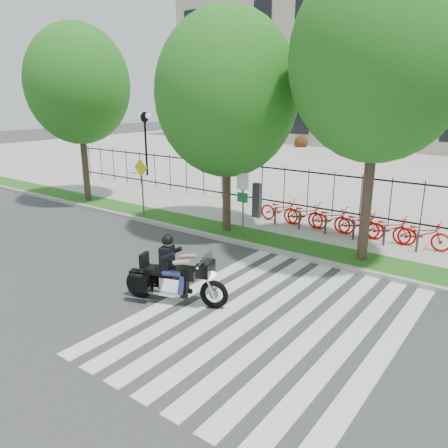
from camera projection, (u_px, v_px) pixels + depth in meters
The scene contains 15 objects.
ground at pixel (136, 273), 13.35m from camera, with size 120.00×120.00×0.00m, color #373739.
curb at pixel (217, 237), 16.49m from camera, with size 60.00×0.20×0.15m, color #A09D97.
grass_verge at pixel (230, 232), 17.14m from camera, with size 60.00×1.50×0.15m, color #154A12.
sidewalk at pixel (264, 218), 19.07m from camera, with size 60.00×3.50×0.15m, color #ACA9A1.
plaza at pixel (387, 168), 32.59m from camera, with size 80.00×34.00×0.10m, color #ACA9A1.
crosswalk_stripes at pixel (272, 319), 10.58m from camera, with size 5.70×8.00×0.01m, color silver, non-canonical shape.
iron_fence at pixel (284, 188), 20.11m from camera, with size 30.00×0.06×2.00m, color black, non-canonical shape.
lamp_post_left at pixel (145, 128), 28.56m from camera, with size 1.06×0.70×4.25m.
street_tree_0 at pixel (78, 85), 20.67m from camera, with size 4.88×4.88×8.41m.
street_tree_1 at pixel (227, 94), 15.78m from camera, with size 5.23×5.23×8.15m.
street_tree_2 at pixel (380, 58), 12.40m from camera, with size 5.21×5.21×9.10m.
bike_share_station at pixel (343, 221), 16.60m from camera, with size 7.84×0.88×1.50m.
sign_pole_regulatory at pixel (243, 195), 15.91m from camera, with size 0.50×0.09×2.50m.
sign_pole_warning at pixel (142, 179), 18.96m from camera, with size 0.78×0.09×2.49m.
motorcycle_rider at pixel (175, 276), 11.27m from camera, with size 2.77×1.38×2.22m.
Camera 1 is at (9.57, -8.32, 5.19)m, focal length 35.00 mm.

